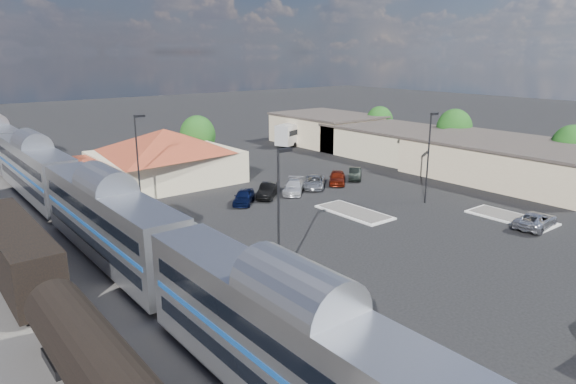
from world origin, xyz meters
TOP-DOWN VIEW (x-y plane):
  - ground at (0.00, 0.00)m, footprint 280.00×280.00m
  - railbed at (-21.00, 8.00)m, footprint 16.00×100.00m
  - platform at (-12.00, 6.00)m, footprint 5.50×92.00m
  - passenger_train at (-18.00, 4.63)m, footprint 3.00×104.00m
  - freight_cars at (-24.00, 4.98)m, footprint 2.80×46.00m
  - station_depot at (-4.56, 24.00)m, footprint 18.35×12.24m
  - buildings_east at (28.00, 14.28)m, footprint 14.40×51.40m
  - traffic_island_south at (4.00, 2.00)m, footprint 3.30×7.50m
  - traffic_island_north at (14.00, -8.00)m, footprint 3.30×7.50m
  - lamp_plat_s at (-10.90, -6.00)m, footprint 1.08×0.25m
  - lamp_plat_n at (-10.90, 16.00)m, footprint 1.08×0.25m
  - lamp_lot at (12.10, 0.00)m, footprint 1.08×0.25m
  - tree_east_a at (34.00, -4.00)m, footprint 4.56×4.56m
  - tree_east_b at (34.00, 12.00)m, footprint 4.94×4.94m
  - tree_east_c at (34.00, 26.00)m, footprint 4.41×4.41m
  - tree_depot at (3.00, 30.00)m, footprint 4.71×4.71m
  - suv at (13.19, -10.59)m, footprint 5.38×2.99m
  - coach_bus at (24.00, 34.43)m, footprint 11.31×6.25m
  - person_a at (-12.99, -18.13)m, footprint 0.50×0.69m
  - person_b at (-12.08, -6.54)m, footprint 0.68×0.85m
  - parked_car_a at (-2.37, 11.07)m, footprint 4.20×4.27m
  - parked_car_b at (0.83, 11.37)m, footprint 4.38×4.11m
  - parked_car_c at (4.03, 11.07)m, footprint 4.78×4.75m
  - parked_car_d at (7.23, 11.37)m, footprint 4.98×4.92m
  - parked_car_e at (10.43, 11.07)m, footprint 4.37×4.39m
  - parked_car_f at (13.63, 11.37)m, footprint 3.92×3.85m

SIDE VIEW (x-z plane):
  - ground at x=0.00m, z-range 0.00..0.00m
  - railbed at x=-21.00m, z-range 0.00..0.12m
  - platform at x=-12.00m, z-range 0.00..0.18m
  - traffic_island_south at x=4.00m, z-range 0.00..0.21m
  - traffic_island_north at x=14.00m, z-range 0.00..0.21m
  - parked_car_d at x=7.23m, z-range 0.00..1.33m
  - parked_car_f at x=13.63m, z-range 0.00..1.34m
  - parked_car_c at x=4.03m, z-range 0.00..1.39m
  - suv at x=13.19m, z-range 0.00..1.42m
  - parked_car_a at x=-2.37m, z-range 0.00..1.45m
  - parked_car_b at x=0.83m, z-range 0.00..1.47m
  - parked_car_e at x=10.43m, z-range 0.00..1.50m
  - person_b at x=-12.08m, z-range 0.18..1.84m
  - person_a at x=-12.99m, z-range 0.18..1.95m
  - freight_cars at x=-24.00m, z-range -0.07..3.93m
  - coach_bus at x=24.00m, z-range 0.27..3.86m
  - buildings_east at x=28.00m, z-range -0.13..4.67m
  - passenger_train at x=-18.00m, z-range 0.09..5.64m
  - station_depot at x=-4.56m, z-range 0.03..6.23m
  - tree_east_c at x=34.00m, z-range 0.66..6.87m
  - tree_east_a at x=34.00m, z-range 0.68..7.10m
  - tree_depot at x=3.00m, z-range 0.71..7.34m
  - tree_east_b at x=34.00m, z-range 0.74..7.70m
  - lamp_plat_s at x=-10.90m, z-range 0.84..9.84m
  - lamp_plat_n at x=-10.90m, z-range 0.84..9.84m
  - lamp_lot at x=12.10m, z-range 0.84..9.84m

